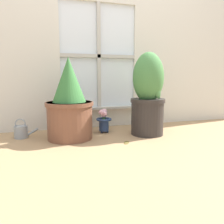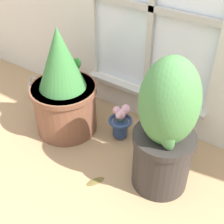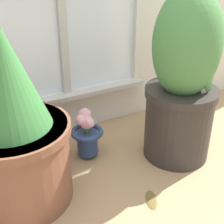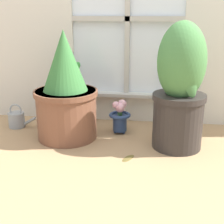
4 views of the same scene
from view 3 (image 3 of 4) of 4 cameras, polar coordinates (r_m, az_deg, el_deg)
ground_plane at (r=1.28m, az=3.07°, el=-15.57°), size 10.00×10.00×0.00m
potted_plant_left at (r=1.17m, az=-17.67°, el=-3.37°), size 0.42×0.42×0.71m
potted_plant_right at (r=1.38m, az=12.81°, el=5.25°), size 0.32×0.32×0.77m
flower_vase at (r=1.45m, az=-4.65°, el=-3.88°), size 0.15×0.15×0.23m
fallen_leaf at (r=1.28m, az=7.17°, el=-15.54°), size 0.09×0.12×0.01m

